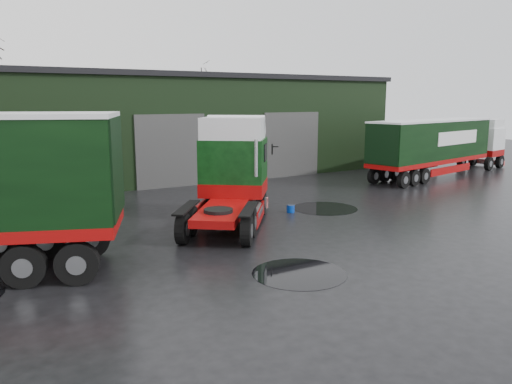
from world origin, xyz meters
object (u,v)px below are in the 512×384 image
at_px(warehouse, 136,125).
at_px(wash_bucket, 291,209).
at_px(hero_tractor, 226,174).
at_px(tree_back_b, 189,111).
at_px(lorry_right, 431,149).

bearing_deg(warehouse, wash_bucket, -82.01).
relative_size(warehouse, hero_tractor, 4.88).
height_order(hero_tractor, tree_back_b, tree_back_b).
relative_size(warehouse, tree_back_b, 4.32).
xyz_separation_m(lorry_right, tree_back_b, (-7.00, 21.00, 1.95)).
distance_m(hero_tractor, wash_bucket, 4.13).
xyz_separation_m(hero_tractor, tree_back_b, (9.50, 25.50, 1.69)).
bearing_deg(warehouse, hero_tractor, -95.54).
relative_size(lorry_right, tree_back_b, 1.83).
distance_m(warehouse, tree_back_b, 12.82).
relative_size(hero_tractor, lorry_right, 0.48).
distance_m(hero_tractor, lorry_right, 17.11).
bearing_deg(warehouse, tree_back_b, 51.34).
relative_size(warehouse, lorry_right, 2.36).
bearing_deg(tree_back_b, hero_tractor, -110.44).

